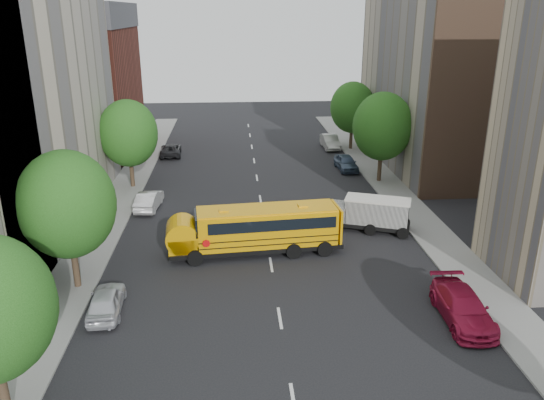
{
  "coord_description": "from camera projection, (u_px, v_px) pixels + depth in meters",
  "views": [
    {
      "loc": [
        -2.14,
        -31.08,
        14.6
      ],
      "look_at": [
        0.36,
        2.0,
        2.77
      ],
      "focal_mm": 35.0,
      "sensor_mm": 36.0,
      "label": 1
    }
  ],
  "objects": [
    {
      "name": "lane_markings",
      "position": [
        260.0,
        199.0,
        43.64
      ],
      "size": [
        0.15,
        64.0,
        0.01
      ],
      "primitive_type": "cube",
      "color": "silver",
      "rests_on": "ground"
    },
    {
      "name": "building_right_far",
      "position": [
        439.0,
        73.0,
        51.28
      ],
      "size": [
        10.0,
        22.0,
        18.0
      ],
      "primitive_type": "cube",
      "color": "tan",
      "rests_on": "ground"
    },
    {
      "name": "building_left_redbrick",
      "position": [
        84.0,
        91.0,
        57.09
      ],
      "size": [
        10.0,
        15.0,
        13.0
      ],
      "primitive_type": "cube",
      "color": "maroon",
      "rests_on": "ground"
    },
    {
      "name": "parked_car_0",
      "position": [
        106.0,
        301.0,
        26.99
      ],
      "size": [
        1.87,
        4.14,
        1.38
      ],
      "primitive_type": "imported",
      "rotation": [
        0.0,
        0.0,
        3.2
      ],
      "color": "silver",
      "rests_on": "ground"
    },
    {
      "name": "street_tree_1",
      "position": [
        67.0,
        205.0,
        28.05
      ],
      "size": [
        5.12,
        5.12,
        7.9
      ],
      "color": "#38281C",
      "rests_on": "ground"
    },
    {
      "name": "safari_truck",
      "position": [
        371.0,
        213.0,
        37.15
      ],
      "size": [
        5.84,
        3.74,
        2.37
      ],
      "rotation": [
        0.0,
        0.0,
        -0.36
      ],
      "color": "black",
      "rests_on": "ground"
    },
    {
      "name": "building_right_sidewall",
      "position": [
        492.0,
        88.0,
        40.95
      ],
      "size": [
        10.1,
        0.3,
        18.0
      ],
      "primitive_type": "cube",
      "color": "brown",
      "rests_on": "ground"
    },
    {
      "name": "parked_car_5",
      "position": [
        330.0,
        142.0,
        59.68
      ],
      "size": [
        1.72,
        4.67,
        1.53
      ],
      "primitive_type": "imported",
      "rotation": [
        0.0,
        0.0,
        0.02
      ],
      "color": "#A5A5A0",
      "rests_on": "ground"
    },
    {
      "name": "ground",
      "position": [
        269.0,
        251.0,
        34.25
      ],
      "size": [
        120.0,
        120.0,
        0.0
      ],
      "primitive_type": "plane",
      "color": "black",
      "rests_on": "ground"
    },
    {
      "name": "parked_car_4",
      "position": [
        346.0,
        163.0,
        51.51
      ],
      "size": [
        1.97,
        4.36,
        1.45
      ],
      "primitive_type": "imported",
      "rotation": [
        0.0,
        0.0,
        0.06
      ],
      "color": "#384962",
      "rests_on": "ground"
    },
    {
      "name": "street_tree_4",
      "position": [
        382.0,
        126.0,
        46.47
      ],
      "size": [
        5.25,
        5.25,
        8.1
      ],
      "color": "#38281C",
      "rests_on": "ground"
    },
    {
      "name": "parked_car_1",
      "position": [
        149.0,
        200.0,
        41.36
      ],
      "size": [
        1.86,
        4.39,
        1.41
      ],
      "primitive_type": "imported",
      "rotation": [
        0.0,
        0.0,
        3.05
      ],
      "color": "silver",
      "rests_on": "ground"
    },
    {
      "name": "parked_car_3",
      "position": [
        463.0,
        307.0,
        26.31
      ],
      "size": [
        2.28,
        5.25,
        1.5
      ],
      "primitive_type": "imported",
      "rotation": [
        0.0,
        0.0,
        -0.03
      ],
      "color": "maroon",
      "rests_on": "ground"
    },
    {
      "name": "street_tree_5",
      "position": [
        352.0,
        107.0,
        57.87
      ],
      "size": [
        4.86,
        4.86,
        7.51
      ],
      "color": "#38281C",
      "rests_on": "ground"
    },
    {
      "name": "street_tree_2",
      "position": [
        128.0,
        133.0,
        45.0
      ],
      "size": [
        4.99,
        4.99,
        7.71
      ],
      "color": "#38281C",
      "rests_on": "ground"
    },
    {
      "name": "school_bus",
      "position": [
        254.0,
        228.0,
        33.44
      ],
      "size": [
        11.07,
        3.49,
        3.07
      ],
      "rotation": [
        0.0,
        0.0,
        0.09
      ],
      "color": "black",
      "rests_on": "ground"
    },
    {
      "name": "sidewalk_right",
      "position": [
        417.0,
        217.0,
        39.74
      ],
      "size": [
        3.0,
        80.0,
        0.12
      ],
      "primitive_type": "cube",
      "color": "slate",
      "rests_on": "ground"
    },
    {
      "name": "sidewalk_left",
      "position": [
        105.0,
        226.0,
        38.11
      ],
      "size": [
        3.0,
        80.0,
        0.12
      ],
      "primitive_type": "cube",
      "color": "slate",
      "rests_on": "ground"
    },
    {
      "name": "parked_car_2",
      "position": [
        171.0,
        150.0,
        56.64
      ],
      "size": [
        2.38,
        4.7,
        1.27
      ],
      "primitive_type": "imported",
      "rotation": [
        0.0,
        0.0,
        3.2
      ],
      "color": "black",
      "rests_on": "ground"
    }
  ]
}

